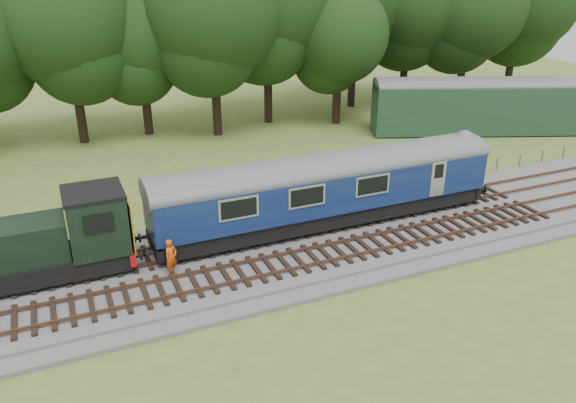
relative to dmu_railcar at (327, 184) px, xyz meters
name	(u,v)px	position (x,y,z in m)	size (l,w,h in m)	color
ground	(230,264)	(-5.73, -1.40, -2.61)	(120.00, 120.00, 0.00)	#4A6826
ballast	(230,261)	(-5.73, -1.40, -2.43)	(70.00, 7.00, 0.35)	#4C4C4F
track_north	(221,243)	(-5.73, 0.00, -2.19)	(67.20, 2.40, 0.21)	black
track_south	(241,272)	(-5.73, -3.00, -2.19)	(67.20, 2.40, 0.21)	black
fence	(204,225)	(-5.73, 3.10, -2.61)	(64.00, 0.12, 1.00)	#6B6054
tree_line	(143,137)	(-5.73, 20.60, -2.61)	(70.00, 8.00, 18.00)	black
dmu_railcar	(327,184)	(0.00, 0.00, 0.00)	(18.05, 2.86, 3.88)	black
shunter_loco	(31,247)	(-13.93, 0.00, -0.63)	(8.91, 2.60, 3.38)	black
worker	(171,257)	(-8.49, -1.83, -1.41)	(0.62, 0.40, 1.69)	#E64B0C
parked_coach	(482,103)	(19.51, 10.92, -0.14)	(17.09, 9.15, 4.40)	#1B3B24
shed	(413,115)	(15.09, 13.83, -1.37)	(3.31, 3.31, 2.44)	#1B3B24
caravan	(540,115)	(25.49, 10.36, -1.60)	(4.12, 2.01, 2.01)	beige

